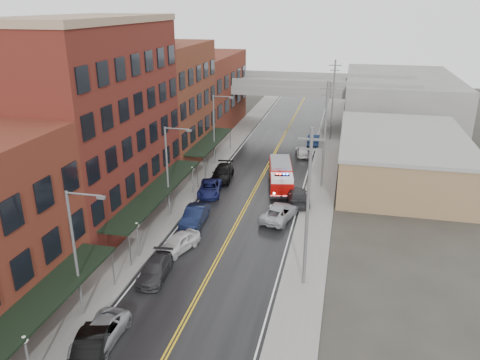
# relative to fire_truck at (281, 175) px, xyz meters

# --- Properties ---
(road) EXTENTS (11.00, 160.00, 0.02)m
(road) POSITION_rel_fire_truck_xyz_m (-2.69, -3.82, -1.53)
(road) COLOR black
(road) RESTS_ON ground
(sidewalk_left) EXTENTS (3.00, 160.00, 0.15)m
(sidewalk_left) POSITION_rel_fire_truck_xyz_m (-9.99, -3.82, -1.46)
(sidewalk_left) COLOR slate
(sidewalk_left) RESTS_ON ground
(sidewalk_right) EXTENTS (3.00, 160.00, 0.15)m
(sidewalk_right) POSITION_rel_fire_truck_xyz_m (4.61, -3.82, -1.46)
(sidewalk_right) COLOR slate
(sidewalk_right) RESTS_ON ground
(curb_left) EXTENTS (0.30, 160.00, 0.15)m
(curb_left) POSITION_rel_fire_truck_xyz_m (-8.34, -3.82, -1.46)
(curb_left) COLOR gray
(curb_left) RESTS_ON ground
(curb_right) EXTENTS (0.30, 160.00, 0.15)m
(curb_right) POSITION_rel_fire_truck_xyz_m (2.96, -3.82, -1.46)
(curb_right) COLOR gray
(curb_right) RESTS_ON ground
(brick_building_b) EXTENTS (9.00, 20.00, 18.00)m
(brick_building_b) POSITION_rel_fire_truck_xyz_m (-15.99, -10.82, 7.46)
(brick_building_b) COLOR #581E17
(brick_building_b) RESTS_ON ground
(brick_building_c) EXTENTS (9.00, 15.00, 15.00)m
(brick_building_c) POSITION_rel_fire_truck_xyz_m (-15.99, 6.68, 5.96)
(brick_building_c) COLOR brown
(brick_building_c) RESTS_ON ground
(brick_building_far) EXTENTS (9.00, 20.00, 12.00)m
(brick_building_far) POSITION_rel_fire_truck_xyz_m (-15.99, 24.18, 4.46)
(brick_building_far) COLOR maroon
(brick_building_far) RESTS_ON ground
(tan_building) EXTENTS (14.00, 22.00, 5.00)m
(tan_building) POSITION_rel_fire_truck_xyz_m (13.31, 6.18, 0.96)
(tan_building) COLOR #846547
(tan_building) RESTS_ON ground
(right_far_block) EXTENTS (18.00, 30.00, 8.00)m
(right_far_block) POSITION_rel_fire_truck_xyz_m (15.31, 36.18, 2.46)
(right_far_block) COLOR slate
(right_far_block) RESTS_ON ground
(awning_0) EXTENTS (2.60, 16.00, 3.09)m
(awning_0) POSITION_rel_fire_truck_xyz_m (-10.18, -29.82, 1.45)
(awning_0) COLOR black
(awning_0) RESTS_ON ground
(awning_1) EXTENTS (2.60, 18.00, 3.09)m
(awning_1) POSITION_rel_fire_truck_xyz_m (-10.19, -10.82, 1.45)
(awning_1) COLOR black
(awning_1) RESTS_ON ground
(awning_2) EXTENTS (2.60, 13.00, 3.09)m
(awning_2) POSITION_rel_fire_truck_xyz_m (-10.18, 6.68, 1.45)
(awning_2) COLOR black
(awning_2) RESTS_ON ground
(globe_lamp_0) EXTENTS (0.44, 0.44, 3.12)m
(globe_lamp_0) POSITION_rel_fire_truck_xyz_m (-9.09, -31.82, 0.77)
(globe_lamp_0) COLOR #59595B
(globe_lamp_0) RESTS_ON ground
(globe_lamp_1) EXTENTS (0.44, 0.44, 3.12)m
(globe_lamp_1) POSITION_rel_fire_truck_xyz_m (-9.09, -17.82, 0.77)
(globe_lamp_1) COLOR #59595B
(globe_lamp_1) RESTS_ON ground
(globe_lamp_2) EXTENTS (0.44, 0.44, 3.12)m
(globe_lamp_2) POSITION_rel_fire_truck_xyz_m (-9.09, -3.82, 0.77)
(globe_lamp_2) COLOR #59595B
(globe_lamp_2) RESTS_ON ground
(street_lamp_0) EXTENTS (2.64, 0.22, 9.00)m
(street_lamp_0) POSITION_rel_fire_truck_xyz_m (-9.24, -25.82, 3.65)
(street_lamp_0) COLOR #59595B
(street_lamp_0) RESTS_ON ground
(street_lamp_1) EXTENTS (2.64, 0.22, 9.00)m
(street_lamp_1) POSITION_rel_fire_truck_xyz_m (-9.24, -9.82, 3.65)
(street_lamp_1) COLOR #59595B
(street_lamp_1) RESTS_ON ground
(street_lamp_2) EXTENTS (2.64, 0.22, 9.00)m
(street_lamp_2) POSITION_rel_fire_truck_xyz_m (-9.24, 6.18, 3.65)
(street_lamp_2) COLOR #59595B
(street_lamp_2) RESTS_ON ground
(utility_pole_0) EXTENTS (1.80, 0.24, 12.00)m
(utility_pole_0) POSITION_rel_fire_truck_xyz_m (4.51, -18.82, 4.77)
(utility_pole_0) COLOR #59595B
(utility_pole_0) RESTS_ON ground
(utility_pole_1) EXTENTS (1.80, 0.24, 12.00)m
(utility_pole_1) POSITION_rel_fire_truck_xyz_m (4.51, 1.18, 4.77)
(utility_pole_1) COLOR #59595B
(utility_pole_1) RESTS_ON ground
(utility_pole_2) EXTENTS (1.80, 0.24, 12.00)m
(utility_pole_2) POSITION_rel_fire_truck_xyz_m (4.51, 21.18, 4.77)
(utility_pole_2) COLOR #59595B
(utility_pole_2) RESTS_ON ground
(overpass) EXTENTS (40.00, 10.00, 7.50)m
(overpass) POSITION_rel_fire_truck_xyz_m (-2.69, 28.18, 4.45)
(overpass) COLOR slate
(overpass) RESTS_ON ground
(fire_truck) EXTENTS (4.25, 8.10, 2.84)m
(fire_truck) POSITION_rel_fire_truck_xyz_m (0.00, 0.00, 0.00)
(fire_truck) COLOR #910906
(fire_truck) RESTS_ON ground
(parked_car_left_1) EXTENTS (2.88, 5.08, 1.58)m
(parked_car_left_1) POSITION_rel_fire_truck_xyz_m (-6.73, -29.72, -0.75)
(parked_car_left_1) COLOR black
(parked_car_left_1) RESTS_ON ground
(parked_car_left_2) EXTENTS (2.23, 4.81, 1.33)m
(parked_car_left_2) POSITION_rel_fire_truck_xyz_m (-7.01, -28.02, -0.87)
(parked_car_left_2) COLOR gray
(parked_car_left_2) RESTS_ON ground
(parked_car_left_3) EXTENTS (2.28, 4.82, 1.36)m
(parked_car_left_3) POSITION_rel_fire_truck_xyz_m (-6.61, -20.34, -0.86)
(parked_car_left_3) COLOR #2A2A2D
(parked_car_left_3) RESTS_ON ground
(parked_car_left_4) EXTENTS (3.15, 4.76, 1.50)m
(parked_car_left_4) POSITION_rel_fire_truck_xyz_m (-6.29, -16.08, -0.79)
(parked_car_left_4) COLOR silver
(parked_car_left_4) RESTS_ON ground
(parked_car_left_5) EXTENTS (1.89, 5.05, 1.65)m
(parked_car_left_5) POSITION_rel_fire_truck_xyz_m (-6.55, -10.87, -0.72)
(parked_car_left_5) COLOR black
(parked_car_left_5) RESTS_ON ground
(parked_car_left_6) EXTENTS (3.15, 5.39, 1.41)m
(parked_car_left_6) POSITION_rel_fire_truck_xyz_m (-7.25, -3.51, -0.83)
(parked_car_left_6) COLOR #14184B
(parked_car_left_6) RESTS_ON ground
(parked_car_left_7) EXTENTS (2.81, 5.77, 1.62)m
(parked_car_left_7) POSITION_rel_fire_truck_xyz_m (-7.07, 1.09, -0.73)
(parked_car_left_7) COLOR black
(parked_car_left_7) RESTS_ON ground
(parked_car_right_0) EXTENTS (3.53, 5.67, 1.46)m
(parked_car_right_0) POSITION_rel_fire_truck_xyz_m (1.06, -8.12, -0.81)
(parked_car_right_0) COLOR #A6A8AE
(parked_car_right_0) RESTS_ON ground
(parked_car_right_1) EXTENTS (3.41, 5.79, 1.57)m
(parked_car_right_1) POSITION_rel_fire_truck_xyz_m (2.31, -3.83, -0.75)
(parked_car_right_1) COLOR black
(parked_car_right_1) RESTS_ON ground
(parked_car_right_2) EXTENTS (2.46, 4.41, 1.42)m
(parked_car_right_2) POSITION_rel_fire_truck_xyz_m (1.18, 12.38, -0.83)
(parked_car_right_2) COLOR #B5B5B5
(parked_car_right_2) RESTS_ON ground
(parked_car_right_3) EXTENTS (1.86, 4.86, 1.58)m
(parked_car_right_3) POSITION_rel_fire_truck_xyz_m (2.20, 18.38, -0.75)
(parked_car_right_3) COLOR #0E1A32
(parked_car_right_3) RESTS_ON ground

